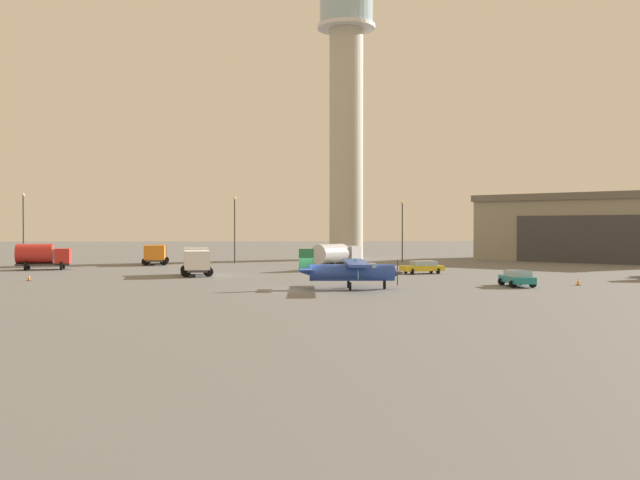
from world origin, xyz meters
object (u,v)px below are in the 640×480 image
Objects in this scene: car_yellow at (422,267)px; car_teal at (517,278)px; airplane_blue at (351,270)px; truck_fuel_tanker_silver at (336,255)px; traffic_cone_near_right at (578,281)px; traffic_cone_near_left at (29,278)px; truck_fuel_tanker_red at (42,255)px; light_post_west at (402,226)px; control_tower at (346,104)px; truck_box_orange at (155,253)px; light_post_north at (235,224)px; truck_box_white at (196,260)px; light_post_centre at (23,223)px.

car_yellow is 1.14× the size of car_teal.
truck_fuel_tanker_silver is (1.46, 26.05, 0.19)m from airplane_blue.
car_teal is 5.68m from traffic_cone_near_right.
truck_fuel_tanker_red is at bearing 102.50° from traffic_cone_near_left.
light_post_west is at bearing 39.25° from traffic_cone_near_left.
car_teal is at bearing -81.26° from control_tower.
car_yellow is (31.08, -21.42, -0.79)m from truck_box_orange.
light_post_north is (-16.80, -12.10, -18.56)m from control_tower.
control_tower reaches higher than truck_box_white.
truck_box_white reaches higher than truck_box_orange.
truck_fuel_tanker_silver reaches higher than truck_box_orange.
light_post_north is at bearing 31.06° from car_teal.
traffic_cone_near_left is at bearing -1.60° from car_yellow.
truck_fuel_tanker_red is 34.27m from truck_fuel_tanker_silver.
control_tower is 9.46× the size of car_yellow.
traffic_cone_near_left is at bearing 160.63° from truck_box_orange.
control_tower is 4.14× the size of airplane_blue.
traffic_cone_near_right is at bearing -82.94° from car_teal.
truck_box_white reaches higher than traffic_cone_near_right.
light_post_centre is 13.86× the size of traffic_cone_near_right.
light_post_west is 44.06m from traffic_cone_near_right.
traffic_cone_near_right is (30.60, -40.42, -5.10)m from light_post_north.
truck_fuel_tanker_red is (-38.69, -25.19, -22.33)m from control_tower.
truck_fuel_tanker_red is 44.03m from car_yellow.
truck_box_white is 10.68× the size of traffic_cone_near_left.
truck_box_white is at bearing 164.97° from truck_fuel_tanker_silver.
truck_fuel_tanker_red reaches higher than truck_box_white.
light_post_west is (11.62, 19.36, 3.49)m from truck_fuel_tanker_silver.
traffic_cone_near_left is (-28.62, 11.35, -1.21)m from airplane_blue.
truck_fuel_tanker_silver is at bearing 27.22° from car_teal.
truck_fuel_tanker_silver is 22.85m from light_post_west.
truck_box_white is 25.62m from light_post_north.
traffic_cone_near_left is at bearing 105.76° from truck_box_white.
truck_fuel_tanker_red is at bearing 152.49° from traffic_cone_near_right.
control_tower reaches higher than light_post_north.
truck_fuel_tanker_silver reaches higher than car_yellow.
airplane_blue is at bearing 49.50° from car_yellow.
traffic_cone_near_right is at bearing -75.27° from control_tower.
traffic_cone_near_left is at bearing -71.81° from light_post_centre.
truck_fuel_tanker_silver is (22.54, -13.93, 0.17)m from truck_box_orange.
light_post_north is (-23.82, -2.84, 0.24)m from light_post_west.
control_tower is 10.74× the size of car_teal.
airplane_blue is 21.10m from car_yellow.
airplane_blue is 1.75× the size of truck_fuel_tanker_red.
car_teal is at bearing 91.74° from car_yellow.
truck_box_white is 38.95m from light_post_west.
light_post_west is (45.72, 15.93, 3.53)m from truck_fuel_tanker_red.
traffic_cone_near_left is at bearing -119.78° from light_post_north.
light_post_west is 0.95× the size of light_post_north.
light_post_centre reaches higher than light_post_north.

